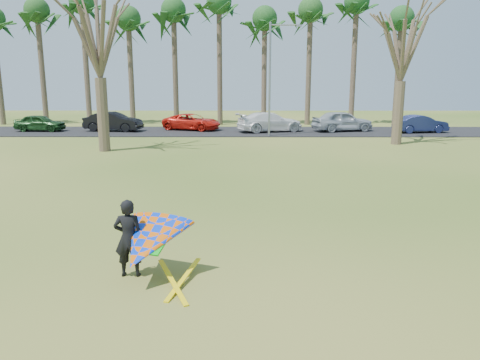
{
  "coord_description": "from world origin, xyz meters",
  "views": [
    {
      "loc": [
        0.08,
        -12.08,
        4.17
      ],
      "look_at": [
        0.0,
        2.0,
        1.1
      ],
      "focal_mm": 35.0,
      "sensor_mm": 36.0,
      "label": 1
    }
  ],
  "objects_px": {
    "bare_tree_right": "(403,38)",
    "car_1": "(113,122)",
    "bare_tree_left": "(97,28)",
    "car_0": "(40,123)",
    "streetlight": "(272,74)",
    "car_5": "(421,124)",
    "car_4": "(342,121)",
    "kite_flyer": "(145,242)",
    "car_3": "(270,122)",
    "car_2": "(192,122)"
  },
  "relations": [
    {
      "from": "car_1",
      "to": "car_5",
      "type": "height_order",
      "value": "car_1"
    },
    {
      "from": "car_2",
      "to": "car_5",
      "type": "bearing_deg",
      "value": -74.18
    },
    {
      "from": "streetlight",
      "to": "bare_tree_right",
      "type": "bearing_deg",
      "value": -27.03
    },
    {
      "from": "car_0",
      "to": "car_2",
      "type": "xyz_separation_m",
      "value": [
        11.93,
        0.96,
        -0.01
      ]
    },
    {
      "from": "car_5",
      "to": "streetlight",
      "type": "bearing_deg",
      "value": 91.7
    },
    {
      "from": "bare_tree_right",
      "to": "car_3",
      "type": "distance_m",
      "value": 11.76
    },
    {
      "from": "car_1",
      "to": "car_5",
      "type": "distance_m",
      "value": 24.0
    },
    {
      "from": "car_1",
      "to": "car_3",
      "type": "height_order",
      "value": "car_3"
    },
    {
      "from": "bare_tree_right",
      "to": "car_2",
      "type": "xyz_separation_m",
      "value": [
        -14.04,
        7.86,
        -5.85
      ]
    },
    {
      "from": "bare_tree_left",
      "to": "bare_tree_right",
      "type": "xyz_separation_m",
      "value": [
        18.0,
        3.0,
        -0.35
      ]
    },
    {
      "from": "bare_tree_left",
      "to": "car_1",
      "type": "bearing_deg",
      "value": 102.31
    },
    {
      "from": "car_4",
      "to": "car_3",
      "type": "bearing_deg",
      "value": 78.23
    },
    {
      "from": "streetlight",
      "to": "car_3",
      "type": "bearing_deg",
      "value": 88.63
    },
    {
      "from": "streetlight",
      "to": "kite_flyer",
      "type": "bearing_deg",
      "value": -99.35
    },
    {
      "from": "streetlight",
      "to": "car_5",
      "type": "distance_m",
      "value": 12.41
    },
    {
      "from": "bare_tree_right",
      "to": "car_4",
      "type": "height_order",
      "value": "bare_tree_right"
    },
    {
      "from": "bare_tree_right",
      "to": "streetlight",
      "type": "relative_size",
      "value": 1.15
    },
    {
      "from": "car_1",
      "to": "car_4",
      "type": "bearing_deg",
      "value": -81.43
    },
    {
      "from": "streetlight",
      "to": "car_3",
      "type": "height_order",
      "value": "streetlight"
    },
    {
      "from": "streetlight",
      "to": "car_3",
      "type": "distance_m",
      "value": 4.53
    },
    {
      "from": "bare_tree_right",
      "to": "car_1",
      "type": "xyz_separation_m",
      "value": [
        -20.18,
        6.99,
        -5.76
      ]
    },
    {
      "from": "bare_tree_left",
      "to": "kite_flyer",
      "type": "distance_m",
      "value": 19.84
    },
    {
      "from": "car_2",
      "to": "car_4",
      "type": "xyz_separation_m",
      "value": [
        11.99,
        -0.83,
        0.16
      ]
    },
    {
      "from": "car_0",
      "to": "bare_tree_left",
      "type": "bearing_deg",
      "value": -137.32
    },
    {
      "from": "car_4",
      "to": "bare_tree_right",
      "type": "bearing_deg",
      "value": -178.89
    },
    {
      "from": "car_0",
      "to": "car_2",
      "type": "relative_size",
      "value": 0.82
    },
    {
      "from": "bare_tree_left",
      "to": "car_1",
      "type": "relative_size",
      "value": 2.14
    },
    {
      "from": "streetlight",
      "to": "car_0",
      "type": "height_order",
      "value": "streetlight"
    },
    {
      "from": "bare_tree_right",
      "to": "car_1",
      "type": "relative_size",
      "value": 2.03
    },
    {
      "from": "car_3",
      "to": "car_5",
      "type": "relative_size",
      "value": 1.28
    },
    {
      "from": "streetlight",
      "to": "car_0",
      "type": "relative_size",
      "value": 2.08
    },
    {
      "from": "car_0",
      "to": "car_1",
      "type": "height_order",
      "value": "car_1"
    },
    {
      "from": "car_2",
      "to": "car_4",
      "type": "distance_m",
      "value": 12.02
    },
    {
      "from": "kite_flyer",
      "to": "car_4",
      "type": "bearing_deg",
      "value": 70.5
    },
    {
      "from": "car_0",
      "to": "kite_flyer",
      "type": "xyz_separation_m",
      "value": [
        14.04,
        -27.78,
        0.13
      ]
    },
    {
      "from": "car_4",
      "to": "car_1",
      "type": "bearing_deg",
      "value": 74.93
    },
    {
      "from": "kite_flyer",
      "to": "streetlight",
      "type": "bearing_deg",
      "value": 80.65
    },
    {
      "from": "kite_flyer",
      "to": "bare_tree_right",
      "type": "bearing_deg",
      "value": 60.25
    },
    {
      "from": "kite_flyer",
      "to": "car_1",
      "type": "bearing_deg",
      "value": 106.47
    },
    {
      "from": "streetlight",
      "to": "car_1",
      "type": "bearing_deg",
      "value": 166.39
    },
    {
      "from": "bare_tree_left",
      "to": "streetlight",
      "type": "distance_m",
      "value": 12.58
    },
    {
      "from": "car_4",
      "to": "car_0",
      "type": "bearing_deg",
      "value": 75.12
    },
    {
      "from": "bare_tree_right",
      "to": "car_1",
      "type": "distance_m",
      "value": 22.12
    },
    {
      "from": "streetlight",
      "to": "car_0",
      "type": "xyz_separation_m",
      "value": [
        -18.13,
        2.9,
        -3.75
      ]
    },
    {
      "from": "car_3",
      "to": "kite_flyer",
      "type": "distance_m",
      "value": 27.88
    },
    {
      "from": "car_0",
      "to": "car_3",
      "type": "distance_m",
      "value": 18.2
    },
    {
      "from": "car_1",
      "to": "bare_tree_right",
      "type": "bearing_deg",
      "value": -100.64
    },
    {
      "from": "streetlight",
      "to": "car_3",
      "type": "xyz_separation_m",
      "value": [
        0.06,
        2.68,
        -3.65
      ]
    },
    {
      "from": "bare_tree_right",
      "to": "car_3",
      "type": "xyz_separation_m",
      "value": [
        -7.78,
        6.68,
        -5.75
      ]
    },
    {
      "from": "car_3",
      "to": "kite_flyer",
      "type": "xyz_separation_m",
      "value": [
        -4.16,
        -27.57,
        0.03
      ]
    }
  ]
}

